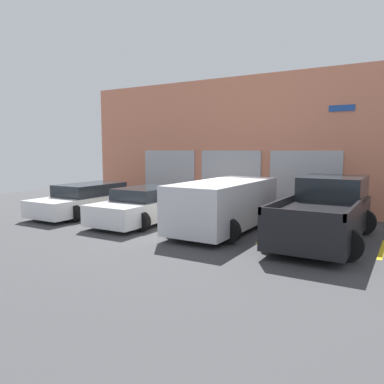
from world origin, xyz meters
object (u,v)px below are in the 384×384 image
(pickup_truck, at_px, (326,212))
(sedan_white, at_px, (89,200))
(van_right, at_px, (225,204))
(sedan_side, at_px, (149,205))

(pickup_truck, xyz_separation_m, sedan_white, (-9.04, -0.28, -0.24))
(sedan_white, distance_m, van_right, 6.03)
(sedan_side, height_order, van_right, van_right)
(sedan_side, bearing_deg, van_right, -0.40)
(pickup_truck, relative_size, sedan_white, 1.07)
(sedan_white, bearing_deg, van_right, -0.24)
(sedan_white, distance_m, sedan_side, 3.01)
(pickup_truck, distance_m, sedan_side, 6.04)
(pickup_truck, distance_m, van_right, 3.03)
(pickup_truck, relative_size, sedan_side, 1.07)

